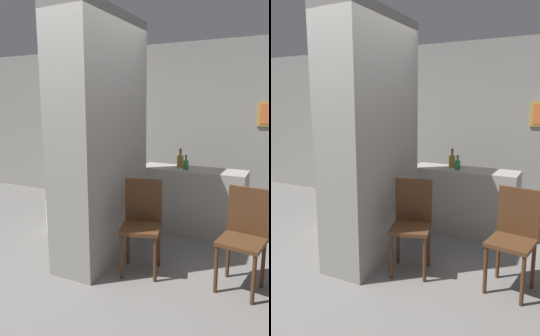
% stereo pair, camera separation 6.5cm
% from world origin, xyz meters
% --- Properties ---
extents(ground_plane, '(14.00, 14.00, 0.00)m').
position_xyz_m(ground_plane, '(0.00, 0.00, 0.00)').
color(ground_plane, slate).
extents(wall_back, '(8.00, 0.09, 2.60)m').
position_xyz_m(wall_back, '(-0.00, 2.63, 1.30)').
color(wall_back, gray).
rests_on(wall_back, ground_plane).
extents(pillar_center, '(0.52, 1.27, 2.60)m').
position_xyz_m(pillar_center, '(-0.08, 0.63, 1.30)').
color(pillar_center, gray).
rests_on(pillar_center, ground_plane).
extents(counter_shelf, '(1.40, 0.44, 0.85)m').
position_xyz_m(counter_shelf, '(0.60, 1.75, 0.43)').
color(counter_shelf, gray).
rests_on(counter_shelf, ground_plane).
extents(toilet, '(0.35, 0.51, 0.76)m').
position_xyz_m(toilet, '(-1.05, 1.12, 0.33)').
color(toilet, white).
rests_on(toilet, ground_plane).
extents(chair_near_pillar, '(0.48, 0.48, 0.94)m').
position_xyz_m(chair_near_pillar, '(0.45, 0.52, 0.52)').
color(chair_near_pillar, '#4C2D19').
rests_on(chair_near_pillar, ground_plane).
extents(chair_by_doorway, '(0.43, 0.43, 0.94)m').
position_xyz_m(chair_by_doorway, '(1.44, 0.63, 0.52)').
color(chair_by_doorway, '#4C2D19').
rests_on(chair_by_doorway, ground_plane).
extents(bicycle, '(1.71, 0.42, 0.73)m').
position_xyz_m(bicycle, '(-0.69, 1.91, 0.35)').
color(bicycle, black).
rests_on(bicycle, ground_plane).
extents(bottle_tall, '(0.09, 0.09, 0.25)m').
position_xyz_m(bottle_tall, '(0.42, 1.80, 0.95)').
color(bottle_tall, olive).
rests_on(bottle_tall, counter_shelf).
extents(bottle_short, '(0.07, 0.07, 0.19)m').
position_xyz_m(bottle_short, '(0.55, 1.67, 0.92)').
color(bottle_short, '#267233').
rests_on(bottle_short, counter_shelf).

